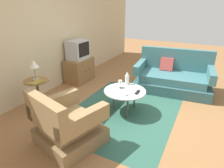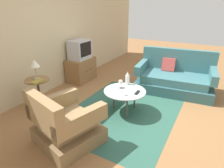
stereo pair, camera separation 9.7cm
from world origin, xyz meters
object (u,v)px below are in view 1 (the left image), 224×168
television (78,50)px  table_lamp (34,65)px  side_table (38,89)px  vase (127,78)px  tv_remote_silver (125,93)px  bowl (121,87)px  tv_stand (79,70)px  armchair (67,126)px  couch (173,78)px  coffee_table (125,92)px  mug (120,82)px  tv_remote_dark (137,92)px  book (37,82)px

television → table_lamp: 1.65m
side_table → vase: vase is taller
tv_remote_silver → bowl: bearing=-6.7°
tv_stand → armchair: bearing=-147.6°
armchair → table_lamp: (0.56, 1.17, 0.61)m
couch → table_lamp: table_lamp is taller
vase → bowl: size_ratio=2.04×
bowl → armchair: bearing=169.8°
coffee_table → tv_remote_silver: tv_remote_silver is taller
coffee_table → television: television is taller
mug → side_table: bearing=125.2°
armchair → bowl: 1.37m
armchair → tv_remote_silver: size_ratio=6.29×
tv_remote_silver → side_table: bearing=62.1°
side_table → tv_remote_dark: side_table is taller
mug → tv_remote_silver: 0.44m
armchair → coffee_table: 1.32m
armchair → television: (2.20, 1.40, 0.55)m
side_table → table_lamp: (0.02, 0.02, 0.47)m
armchair → vase: (1.57, -0.27, 0.27)m
coffee_table → television: size_ratio=1.44×
tv_stand → bowl: 1.86m
side_table → tv_stand: 1.68m
coffee_table → tv_remote_dark: tv_remote_dark is taller
tv_stand → book: bearing=-168.3°
coffee_table → couch: bearing=-22.0°
bowl → tv_remote_dark: 0.38m
couch → television: (-0.58, 2.38, 0.56)m
side_table → tv_stand: side_table is taller
television → tv_remote_silver: television is taller
armchair → tv_remote_dark: armchair is taller
table_lamp → mug: (0.92, -1.34, -0.43)m
armchair → side_table: size_ratio=1.65×
vase → tv_remote_silver: size_ratio=1.60×
side_table → armchair: bearing=-115.3°
television → table_lamp: (-1.64, -0.23, 0.06)m
mug → tv_stand: bearing=65.3°
coffee_table → book: bearing=120.2°
bowl → book: 1.56m
mug → television: bearing=65.4°
coffee_table → tv_remote_silver: 0.16m
coffee_table → mug: bearing=42.9°
bowl → tv_remote_dark: bowl is taller
coffee_table → book: book is taller
side_table → mug: (0.93, -1.32, 0.05)m
coffee_table → tv_remote_silver: bearing=-157.1°
couch → bowl: couch is taller
side_table → bowl: 1.61m
tv_stand → tv_remote_dark: bearing=-114.6°
television → bowl: television is taller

